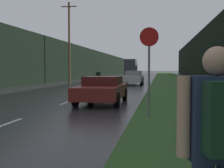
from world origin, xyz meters
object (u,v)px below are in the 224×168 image
object	(u,v)px
car_passing_near	(102,89)
delivery_truck	(131,68)
stop_sign	(149,64)
car_passing_far	(134,78)
hitchhiker_with_backpack	(218,147)

from	to	relation	value
car_passing_near	delivery_truck	world-z (taller)	delivery_truck
stop_sign	car_passing_near	bearing A→B (deg)	119.27
car_passing_far	delivery_truck	xyz separation A→B (m)	(-3.51, 36.12, 1.19)
delivery_truck	car_passing_near	bearing A→B (deg)	-86.27
stop_sign	car_passing_far	size ratio (longest dim) A/B	0.62
stop_sign	car_passing_far	world-z (taller)	stop_sign
stop_sign	car_passing_near	size ratio (longest dim) A/B	0.62
car_passing_near	hitchhiker_with_backpack	bearing A→B (deg)	104.45
car_passing_near	car_passing_far	bearing A→B (deg)	-90.00
stop_sign	hitchhiker_with_backpack	size ratio (longest dim) A/B	1.67
car_passing_far	delivery_truck	size ratio (longest dim) A/B	0.65
car_passing_near	car_passing_far	world-z (taller)	car_passing_far
hitchhiker_with_backpack	delivery_truck	distance (m)	66.16
stop_sign	hitchhiker_with_backpack	distance (m)	7.91
stop_sign	delivery_truck	size ratio (longest dim) A/B	0.41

